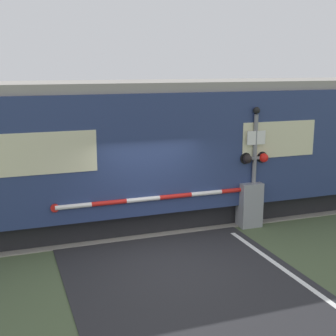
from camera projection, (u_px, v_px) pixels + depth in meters
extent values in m
plane|color=#475638|center=(168.00, 260.00, 10.45)|extent=(80.00, 80.00, 0.00)
cube|color=gray|center=(132.00, 219.00, 13.22)|extent=(36.00, 3.20, 0.03)
cube|color=#595451|center=(139.00, 224.00, 12.55)|extent=(36.00, 0.08, 0.10)
cube|color=#595451|center=(126.00, 209.00, 13.87)|extent=(36.00, 0.08, 0.10)
cube|color=black|center=(247.00, 197.00, 14.37)|extent=(20.12, 2.68, 0.60)
cube|color=navy|center=(249.00, 139.00, 13.98)|extent=(21.87, 3.16, 3.00)
cube|color=gray|center=(251.00, 84.00, 13.64)|extent=(21.43, 2.91, 0.24)
cube|color=beige|center=(279.00, 139.00, 12.47)|extent=(2.19, 0.02, 0.96)
cube|color=beige|center=(48.00, 153.00, 10.49)|extent=(2.19, 0.02, 0.96)
cube|color=gray|center=(249.00, 205.00, 12.55)|extent=(0.60, 0.44, 1.20)
cylinder|color=gray|center=(250.00, 189.00, 12.45)|extent=(0.16, 0.16, 0.18)
cylinder|color=red|center=(236.00, 190.00, 12.31)|extent=(0.85, 0.11, 0.11)
cylinder|color=white|center=(206.00, 193.00, 12.03)|extent=(0.85, 0.11, 0.11)
cylinder|color=red|center=(176.00, 196.00, 11.75)|extent=(0.85, 0.11, 0.11)
cylinder|color=white|center=(143.00, 199.00, 11.47)|extent=(0.85, 0.11, 0.11)
cylinder|color=red|center=(109.00, 203.00, 11.19)|extent=(0.85, 0.11, 0.11)
cylinder|color=white|center=(73.00, 206.00, 10.91)|extent=(0.85, 0.11, 0.11)
cylinder|color=red|center=(55.00, 208.00, 10.76)|extent=(0.20, 0.02, 0.20)
cylinder|color=gray|center=(254.00, 171.00, 12.35)|extent=(0.11, 0.11, 3.02)
cube|color=gray|center=(255.00, 158.00, 12.28)|extent=(0.61, 0.07, 0.07)
sphere|color=black|center=(247.00, 159.00, 12.15)|extent=(0.24, 0.24, 0.24)
sphere|color=red|center=(264.00, 158.00, 12.31)|extent=(0.24, 0.24, 0.24)
cylinder|color=black|center=(245.00, 158.00, 12.25)|extent=(0.30, 0.06, 0.30)
cylinder|color=black|center=(262.00, 157.00, 12.41)|extent=(0.30, 0.06, 0.30)
cube|color=white|center=(256.00, 138.00, 12.12)|extent=(0.53, 0.02, 0.36)
sphere|color=black|center=(257.00, 110.00, 12.01)|extent=(0.18, 0.18, 0.18)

